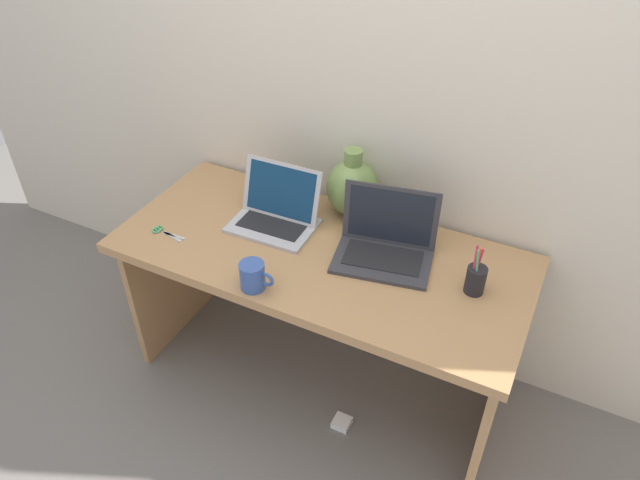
{
  "coord_description": "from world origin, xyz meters",
  "views": [
    {
      "loc": [
        0.76,
        -1.52,
        2.08
      ],
      "look_at": [
        0.0,
        0.0,
        0.76
      ],
      "focal_mm": 33.09,
      "sensor_mm": 36.0,
      "label": 1
    }
  ],
  "objects_px": {
    "laptop_left": "(277,209)",
    "scissors": "(163,232)",
    "green_vase": "(352,187)",
    "coffee_mug": "(253,276)",
    "laptop_right": "(386,239)",
    "pen_cup": "(476,279)",
    "power_brick": "(342,422)"
  },
  "relations": [
    {
      "from": "laptop_left",
      "to": "scissors",
      "type": "height_order",
      "value": "laptop_left"
    },
    {
      "from": "green_vase",
      "to": "coffee_mug",
      "type": "xyz_separation_m",
      "value": [
        -0.11,
        -0.56,
        -0.07
      ]
    },
    {
      "from": "scissors",
      "to": "coffee_mug",
      "type": "bearing_deg",
      "value": -12.92
    },
    {
      "from": "laptop_right",
      "to": "coffee_mug",
      "type": "distance_m",
      "value": 0.5
    },
    {
      "from": "green_vase",
      "to": "pen_cup",
      "type": "height_order",
      "value": "green_vase"
    },
    {
      "from": "laptop_right",
      "to": "coffee_mug",
      "type": "bearing_deg",
      "value": -131.47
    },
    {
      "from": "laptop_right",
      "to": "pen_cup",
      "type": "distance_m",
      "value": 0.35
    },
    {
      "from": "coffee_mug",
      "to": "scissors",
      "type": "xyz_separation_m",
      "value": [
        -0.48,
        0.11,
        -0.05
      ]
    },
    {
      "from": "pen_cup",
      "to": "scissors",
      "type": "distance_m",
      "value": 1.18
    },
    {
      "from": "laptop_right",
      "to": "power_brick",
      "type": "relative_size",
      "value": 5.54
    },
    {
      "from": "laptop_right",
      "to": "power_brick",
      "type": "height_order",
      "value": "laptop_right"
    },
    {
      "from": "laptop_right",
      "to": "power_brick",
      "type": "bearing_deg",
      "value": -94.88
    },
    {
      "from": "laptop_right",
      "to": "green_vase",
      "type": "xyz_separation_m",
      "value": [
        -0.22,
        0.19,
        0.05
      ]
    },
    {
      "from": "laptop_left",
      "to": "power_brick",
      "type": "xyz_separation_m",
      "value": [
        0.43,
        -0.28,
        -0.75
      ]
    },
    {
      "from": "green_vase",
      "to": "power_brick",
      "type": "bearing_deg",
      "value": -67.57
    },
    {
      "from": "coffee_mug",
      "to": "pen_cup",
      "type": "bearing_deg",
      "value": 25.12
    },
    {
      "from": "laptop_right",
      "to": "laptop_left",
      "type": "bearing_deg",
      "value": -178.6
    },
    {
      "from": "laptop_right",
      "to": "pen_cup",
      "type": "bearing_deg",
      "value": -9.73
    },
    {
      "from": "laptop_right",
      "to": "scissors",
      "type": "distance_m",
      "value": 0.86
    },
    {
      "from": "green_vase",
      "to": "power_brick",
      "type": "relative_size",
      "value": 4.02
    },
    {
      "from": "laptop_left",
      "to": "power_brick",
      "type": "bearing_deg",
      "value": -33.11
    },
    {
      "from": "power_brick",
      "to": "scissors",
      "type": "bearing_deg",
      "value": 178.46
    },
    {
      "from": "laptop_right",
      "to": "power_brick",
      "type": "xyz_separation_m",
      "value": [
        -0.02,
        -0.29,
        -0.76
      ]
    },
    {
      "from": "green_vase",
      "to": "coffee_mug",
      "type": "relative_size",
      "value": 2.21
    },
    {
      "from": "coffee_mug",
      "to": "power_brick",
      "type": "distance_m",
      "value": 0.81
    },
    {
      "from": "pen_cup",
      "to": "scissors",
      "type": "bearing_deg",
      "value": -169.78
    },
    {
      "from": "power_brick",
      "to": "green_vase",
      "type": "bearing_deg",
      "value": 112.43
    },
    {
      "from": "laptop_left",
      "to": "pen_cup",
      "type": "distance_m",
      "value": 0.8
    },
    {
      "from": "laptop_left",
      "to": "pen_cup",
      "type": "bearing_deg",
      "value": -3.46
    },
    {
      "from": "power_brick",
      "to": "coffee_mug",
      "type": "bearing_deg",
      "value": -164.02
    },
    {
      "from": "laptop_left",
      "to": "pen_cup",
      "type": "relative_size",
      "value": 1.76
    },
    {
      "from": "pen_cup",
      "to": "green_vase",
      "type": "bearing_deg",
      "value": 156.61
    }
  ]
}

